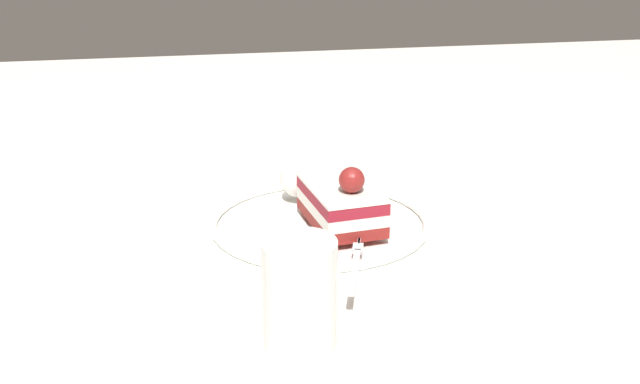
# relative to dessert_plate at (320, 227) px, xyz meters

# --- Properties ---
(ground_plane) EXTENTS (2.40, 2.40, 0.00)m
(ground_plane) POSITION_rel_dessert_plate_xyz_m (-0.03, 0.01, -0.01)
(ground_plane) COLOR silver
(dessert_plate) EXTENTS (0.26, 0.26, 0.02)m
(dessert_plate) POSITION_rel_dessert_plate_xyz_m (0.00, 0.00, 0.00)
(dessert_plate) COLOR white
(dessert_plate) RESTS_ON ground_plane
(cake_slice) EXTENTS (0.08, 0.12, 0.07)m
(cake_slice) POSITION_rel_dessert_plate_xyz_m (-0.02, 0.02, 0.03)
(cake_slice) COLOR maroon
(cake_slice) RESTS_ON dessert_plate
(whipped_cream_dollop) EXTENTS (0.04, 0.04, 0.05)m
(whipped_cream_dollop) POSITION_rel_dessert_plate_xyz_m (0.01, -0.07, 0.03)
(whipped_cream_dollop) COLOR white
(whipped_cream_dollop) RESTS_ON dessert_plate
(fork) EXTENTS (0.05, 0.12, 0.00)m
(fork) POSITION_rel_dessert_plate_xyz_m (-0.01, 0.11, 0.01)
(fork) COLOR silver
(fork) RESTS_ON dessert_plate
(drink_glass_near) EXTENTS (0.06, 0.06, 0.09)m
(drink_glass_near) POSITION_rel_dessert_plate_xyz_m (0.06, 0.20, 0.03)
(drink_glass_near) COLOR white
(drink_glass_near) RESTS_ON ground_plane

